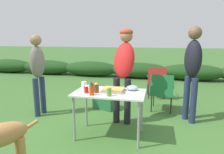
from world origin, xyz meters
TOP-DOWN VIEW (x-y plane):
  - ground_plane at (0.00, 0.00)m, footprint 60.00×60.00m
  - shrub_hedge at (-0.00, 4.95)m, footprint 14.40×0.90m
  - folding_table at (0.00, 0.00)m, footprint 1.10×0.64m
  - food_tray at (0.06, 0.03)m, footprint 0.36×0.29m
  - plate_stack at (-0.35, 0.13)m, footprint 0.23×0.23m
  - mixing_bowl at (0.33, 0.19)m, footprint 0.19×0.19m
  - paper_cup_stack at (-0.39, -0.07)m, footprint 0.08×0.08m
  - ketchup_bottle at (-0.33, -0.13)m, footprint 0.06×0.06m
  - relish_jar at (0.05, -0.22)m, footprint 0.07×0.07m
  - beer_bottle at (-0.19, -0.08)m, footprint 0.08×0.08m
  - hot_sauce_bottle at (-0.21, -0.23)m, footprint 0.07×0.07m
  - standing_person_with_beanie at (0.12, 0.67)m, footprint 0.42×0.54m
  - standing_person_in_red_jacket at (-1.61, 0.58)m, footprint 0.29×0.37m
  - standing_person_in_gray_fleece at (1.34, 0.93)m, footprint 0.40×0.44m
  - camp_chair_green_behind_table at (0.71, 2.32)m, footprint 0.53×0.64m
  - camp_chair_near_hedge at (0.83, 1.31)m, footprint 0.52×0.63m
  - cooler_box at (-0.40, 1.24)m, footprint 0.56×0.45m

SIDE VIEW (x-z plane):
  - ground_plane at x=0.00m, z-range 0.00..0.00m
  - cooler_box at x=-0.40m, z-range 0.00..0.34m
  - shrub_hedge at x=0.00m, z-range 0.00..0.60m
  - camp_chair_green_behind_table at x=0.71m, z-range 0.05..0.88m
  - camp_chair_near_hedge at x=0.83m, z-range 0.05..0.88m
  - folding_table at x=0.00m, z-range 0.29..1.03m
  - plate_stack at x=-0.35m, z-range 0.74..0.78m
  - food_tray at x=0.06m, z-range 0.74..0.79m
  - mixing_bowl at x=0.33m, z-range 0.74..0.82m
  - ketchup_bottle at x=-0.33m, z-range 0.74..0.87m
  - relish_jar at x=0.05m, z-range 0.74..0.87m
  - beer_bottle at x=-0.19m, z-range 0.74..0.91m
  - paper_cup_stack at x=-0.39m, z-range 0.74..0.90m
  - hot_sauce_bottle at x=-0.21m, z-range 0.73..0.93m
  - standing_person_in_red_jacket at x=-1.61m, z-range 0.17..1.81m
  - standing_person_in_gray_fleece at x=1.34m, z-range 0.19..1.97m
  - standing_person_with_beanie at x=0.12m, z-range 0.23..1.97m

